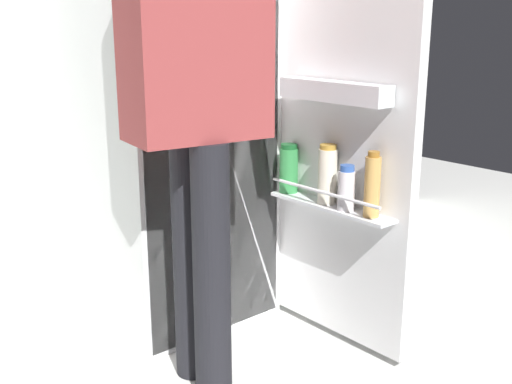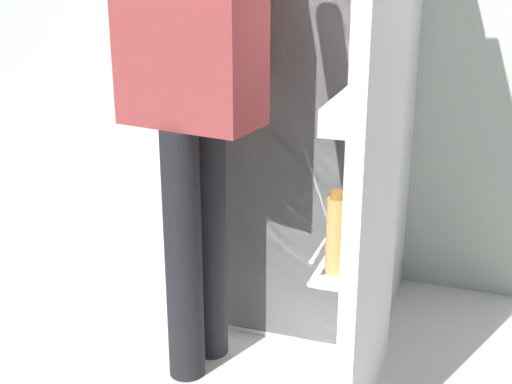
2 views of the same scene
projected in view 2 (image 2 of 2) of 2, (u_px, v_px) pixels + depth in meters
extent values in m
plane|color=silver|center=(263.00, 378.00, 2.36)|extent=(6.77, 6.77, 0.00)
cube|color=white|center=(316.00, 86.00, 2.57)|extent=(0.64, 0.64, 1.75)
cube|color=white|center=(290.00, 104.00, 2.30)|extent=(0.60, 0.01, 1.71)
cube|color=white|center=(294.00, 98.00, 2.33)|extent=(0.56, 0.09, 0.01)
cube|color=white|center=(379.00, 134.00, 1.90)|extent=(0.05, 0.62, 1.71)
cube|color=white|center=(348.00, 247.00, 2.04)|extent=(0.09, 0.54, 0.01)
cylinder|color=silver|center=(335.00, 226.00, 2.03)|extent=(0.01, 0.51, 0.01)
cube|color=white|center=(355.00, 106.00, 1.90)|extent=(0.08, 0.46, 0.07)
cylinder|color=#EDE5CC|center=(354.00, 210.00, 2.02)|extent=(0.07, 0.07, 0.20)
cylinder|color=#B78933|center=(356.00, 174.00, 1.99)|extent=(0.06, 0.06, 0.02)
cylinder|color=tan|center=(336.00, 236.00, 1.84)|extent=(0.05, 0.05, 0.21)
cylinder|color=#996623|center=(338.00, 195.00, 1.80)|extent=(0.04, 0.04, 0.02)
cylinder|color=white|center=(342.00, 233.00, 1.95)|extent=(0.06, 0.06, 0.14)
cylinder|color=#335BB2|center=(343.00, 205.00, 1.92)|extent=(0.05, 0.05, 0.02)
cylinder|color=green|center=(368.00, 193.00, 2.21)|extent=(0.07, 0.07, 0.17)
cylinder|color=#195B28|center=(370.00, 164.00, 2.18)|extent=(0.06, 0.06, 0.02)
cylinder|color=black|center=(209.00, 242.00, 2.38)|extent=(0.12, 0.12, 0.84)
cylinder|color=black|center=(183.00, 258.00, 2.26)|extent=(0.12, 0.12, 0.84)
cube|color=#9E3D3D|center=(190.00, 25.00, 2.08)|extent=(0.45, 0.28, 0.60)
cylinder|color=#9E3D3D|center=(226.00, 25.00, 2.26)|extent=(0.08, 0.08, 0.56)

